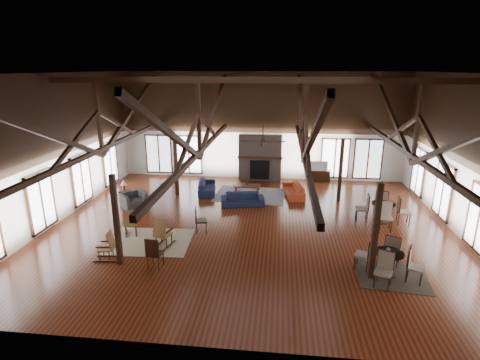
# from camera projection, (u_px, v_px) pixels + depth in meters

# --- Properties ---
(floor) EXTENTS (16.00, 16.00, 0.00)m
(floor) POSITION_uv_depth(u_px,v_px,m) (250.00, 226.00, 15.25)
(floor) COLOR #5C2E13
(floor) RESTS_ON ground
(ceiling) EXTENTS (16.00, 14.00, 0.02)m
(ceiling) POSITION_uv_depth(u_px,v_px,m) (251.00, 73.00, 13.52)
(ceiling) COLOR black
(ceiling) RESTS_ON wall_back
(wall_back) EXTENTS (16.00, 0.02, 6.00)m
(wall_back) POSITION_uv_depth(u_px,v_px,m) (261.00, 127.00, 21.05)
(wall_back) COLOR white
(wall_back) RESTS_ON floor
(wall_front) EXTENTS (16.00, 0.02, 6.00)m
(wall_front) POSITION_uv_depth(u_px,v_px,m) (223.00, 229.00, 7.72)
(wall_front) COLOR white
(wall_front) RESTS_ON floor
(wall_left) EXTENTS (0.02, 14.00, 6.00)m
(wall_left) POSITION_uv_depth(u_px,v_px,m) (55.00, 149.00, 15.22)
(wall_left) COLOR white
(wall_left) RESTS_ON floor
(wall_right) EXTENTS (0.02, 14.00, 6.00)m
(wall_right) POSITION_uv_depth(u_px,v_px,m) (471.00, 159.00, 13.55)
(wall_right) COLOR white
(wall_right) RESTS_ON floor
(roof_truss) EXTENTS (15.60, 14.07, 3.14)m
(roof_truss) POSITION_uv_depth(u_px,v_px,m) (251.00, 127.00, 14.09)
(roof_truss) COLOR black
(roof_truss) RESTS_ON wall_back
(post_grid) EXTENTS (8.16, 7.16, 3.05)m
(post_grid) POSITION_uv_depth(u_px,v_px,m) (250.00, 190.00, 14.81)
(post_grid) COLOR black
(post_grid) RESTS_ON floor
(fireplace) EXTENTS (2.50, 0.69, 2.60)m
(fireplace) POSITION_uv_depth(u_px,v_px,m) (260.00, 158.00, 21.23)
(fireplace) COLOR #6F5E54
(fireplace) RESTS_ON floor
(ceiling_fan) EXTENTS (1.60, 1.60, 0.75)m
(ceiling_fan) POSITION_uv_depth(u_px,v_px,m) (263.00, 140.00, 13.17)
(ceiling_fan) COLOR black
(ceiling_fan) RESTS_ON roof_truss
(sofa_navy_front) EXTENTS (2.09, 1.09, 0.58)m
(sofa_navy_front) POSITION_uv_depth(u_px,v_px,m) (242.00, 199.00, 17.45)
(sofa_navy_front) COLOR #15203C
(sofa_navy_front) RESTS_ON floor
(sofa_navy_left) EXTENTS (2.19, 1.13, 0.61)m
(sofa_navy_left) POSITION_uv_depth(u_px,v_px,m) (207.00, 187.00, 19.27)
(sofa_navy_left) COLOR #161D3C
(sofa_navy_left) RESTS_ON floor
(sofa_orange) EXTENTS (2.14, 1.13, 0.60)m
(sofa_orange) POSITION_uv_depth(u_px,v_px,m) (294.00, 190.00, 18.77)
(sofa_orange) COLOR #A73B20
(sofa_orange) RESTS_ON floor
(coffee_table) EXTENTS (1.37, 0.74, 0.51)m
(coffee_table) POSITION_uv_depth(u_px,v_px,m) (247.00, 186.00, 18.86)
(coffee_table) COLOR brown
(coffee_table) RESTS_ON floor
(vase) EXTENTS (0.21, 0.21, 0.19)m
(vase) POSITION_uv_depth(u_px,v_px,m) (247.00, 183.00, 18.86)
(vase) COLOR #B2B2B2
(vase) RESTS_ON coffee_table
(armchair) EXTENTS (1.42, 1.42, 0.70)m
(armchair) POSITION_uv_depth(u_px,v_px,m) (134.00, 200.00, 17.17)
(armchair) COLOR #303032
(armchair) RESTS_ON floor
(side_table_lamp) EXTENTS (0.42, 0.42, 1.07)m
(side_table_lamp) POSITION_uv_depth(u_px,v_px,m) (125.00, 193.00, 17.94)
(side_table_lamp) COLOR black
(side_table_lamp) RESTS_ON floor
(rocking_chair_a) EXTENTS (0.68, 0.88, 1.01)m
(rocking_chair_a) POSITION_uv_depth(u_px,v_px,m) (130.00, 223.00, 14.35)
(rocking_chair_a) COLOR olive
(rocking_chair_a) RESTS_ON floor
(rocking_chair_b) EXTENTS (0.65, 0.97, 1.15)m
(rocking_chair_b) POSITION_uv_depth(u_px,v_px,m) (162.00, 233.00, 13.32)
(rocking_chair_b) COLOR olive
(rocking_chair_b) RESTS_ON floor
(rocking_chair_c) EXTENTS (0.82, 0.49, 1.01)m
(rocking_chair_c) POSITION_uv_depth(u_px,v_px,m) (108.00, 246.00, 12.46)
(rocking_chair_c) COLOR olive
(rocking_chair_c) RESTS_ON floor
(side_chair_a) EXTENTS (0.53, 0.53, 1.05)m
(side_chair_a) POSITION_uv_depth(u_px,v_px,m) (199.00, 218.00, 14.50)
(side_chair_a) COLOR black
(side_chair_a) RESTS_ON floor
(side_chair_b) EXTENTS (0.50, 0.50, 1.07)m
(side_chair_b) POSITION_uv_depth(u_px,v_px,m) (154.00, 251.00, 11.83)
(side_chair_b) COLOR black
(side_chair_b) RESTS_ON floor
(cafe_table_near) EXTENTS (2.05, 2.05, 1.07)m
(cafe_table_near) POSITION_uv_depth(u_px,v_px,m) (388.00, 259.00, 11.51)
(cafe_table_near) COLOR black
(cafe_table_near) RESTS_ON floor
(cafe_table_far) EXTENTS (2.22, 2.22, 1.14)m
(cafe_table_far) POSITION_uv_depth(u_px,v_px,m) (383.00, 209.00, 15.49)
(cafe_table_far) COLOR black
(cafe_table_far) RESTS_ON floor
(cup_near) EXTENTS (0.15, 0.15, 0.09)m
(cup_near) POSITION_uv_depth(u_px,v_px,m) (388.00, 250.00, 11.52)
(cup_near) COLOR #B2B2B2
(cup_near) RESTS_ON cafe_table_near
(cup_far) EXTENTS (0.16, 0.16, 0.10)m
(cup_far) POSITION_uv_depth(u_px,v_px,m) (383.00, 202.00, 15.49)
(cup_far) COLOR #B2B2B2
(cup_far) RESTS_ON cafe_table_far
(tv_console) EXTENTS (1.22, 0.46, 0.61)m
(tv_console) POSITION_uv_depth(u_px,v_px,m) (319.00, 176.00, 21.24)
(tv_console) COLOR black
(tv_console) RESTS_ON floor
(television) EXTENTS (0.98, 0.21, 0.56)m
(television) POSITION_uv_depth(u_px,v_px,m) (319.00, 166.00, 21.08)
(television) COLOR #B2B2B2
(television) RESTS_ON tv_console
(rug_tan) EXTENTS (3.12, 2.51, 0.01)m
(rug_tan) POSITION_uv_depth(u_px,v_px,m) (150.00, 241.00, 13.88)
(rug_tan) COLOR tan
(rug_tan) RESTS_ON floor
(rug_navy) EXTENTS (3.63, 2.83, 0.01)m
(rug_navy) POSITION_uv_depth(u_px,v_px,m) (250.00, 195.00, 18.96)
(rug_navy) COLOR #171640
(rug_navy) RESTS_ON floor
(rug_dark) EXTENTS (2.27, 2.11, 0.01)m
(rug_dark) POSITION_uv_depth(u_px,v_px,m) (392.00, 275.00, 11.62)
(rug_dark) COLOR black
(rug_dark) RESTS_ON floor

